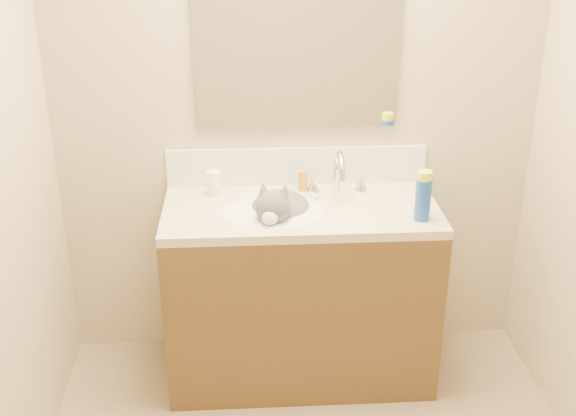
{
  "coord_description": "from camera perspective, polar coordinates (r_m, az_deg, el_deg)",
  "views": [
    {
      "loc": [
        -0.23,
        -1.88,
        2.15
      ],
      "look_at": [
        -0.06,
        0.92,
        0.88
      ],
      "focal_mm": 45.0,
      "sensor_mm": 36.0,
      "label": 1
    }
  ],
  "objects": [
    {
      "name": "vanity_cabinet",
      "position": [
        3.35,
        0.98,
        -6.97
      ],
      "size": [
        1.2,
        0.55,
        0.82
      ],
      "primitive_type": "cube",
      "color": "brown",
      "rests_on": "ground"
    },
    {
      "name": "room_shell",
      "position": [
        2.0,
        3.33,
        4.99
      ],
      "size": [
        2.24,
        2.54,
        2.52
      ],
      "color": "tan",
      "rests_on": "ground"
    },
    {
      "name": "backsplash",
      "position": [
        3.34,
        0.7,
        3.32
      ],
      "size": [
        1.2,
        0.02,
        0.18
      ],
      "primitive_type": "cube",
      "color": "silver",
      "rests_on": "counter_slab"
    },
    {
      "name": "spray_can",
      "position": [
        3.04,
        10.61,
        0.66
      ],
      "size": [
        0.07,
        0.07,
        0.18
      ],
      "primitive_type": "cylinder",
      "rotation": [
        0.0,
        0.0,
        0.04
      ],
      "color": "#1845A9",
      "rests_on": "counter_slab"
    },
    {
      "name": "pill_bottle",
      "position": [
        3.26,
        -5.91,
        1.99
      ],
      "size": [
        0.08,
        0.08,
        0.11
      ],
      "primitive_type": "cylinder",
      "rotation": [
        0.0,
        0.0,
        0.32
      ],
      "color": "white",
      "rests_on": "counter_slab"
    },
    {
      "name": "spray_cap",
      "position": [
        3.0,
        10.76,
        2.55
      ],
      "size": [
        0.06,
        0.06,
        0.04
      ],
      "primitive_type": "cylinder",
      "rotation": [
        0.0,
        0.0,
        0.04
      ],
      "color": "#DAF019",
      "rests_on": "spray_can"
    },
    {
      "name": "counter_slab",
      "position": [
        3.15,
        1.04,
        -0.26
      ],
      "size": [
        1.2,
        0.55,
        0.04
      ],
      "primitive_type": "cube",
      "color": "beige",
      "rests_on": "vanity_cabinet"
    },
    {
      "name": "cat",
      "position": [
        3.14,
        -0.67,
        -0.47
      ],
      "size": [
        0.36,
        0.43,
        0.32
      ],
      "rotation": [
        0.0,
        0.0,
        -0.26
      ],
      "color": "#4F4D4F",
      "rests_on": "basin"
    },
    {
      "name": "faucet",
      "position": [
        3.25,
        4.03,
        2.52
      ],
      "size": [
        0.28,
        0.2,
        0.21
      ],
      "color": "silver",
      "rests_on": "counter_slab"
    },
    {
      "name": "amber_bottle",
      "position": [
        3.29,
        1.16,
        2.17
      ],
      "size": [
        0.05,
        0.05,
        0.1
      ],
      "primitive_type": "cylinder",
      "rotation": [
        0.0,
        0.0,
        0.27
      ],
      "color": "orange",
      "rests_on": "counter_slab"
    },
    {
      "name": "silver_jar",
      "position": [
        3.32,
        1.15,
        2.09
      ],
      "size": [
        0.07,
        0.07,
        0.06
      ],
      "primitive_type": "cylinder",
      "rotation": [
        0.0,
        0.0,
        0.24
      ],
      "color": "#B7B7BC",
      "rests_on": "counter_slab"
    },
    {
      "name": "pill_label",
      "position": [
        3.27,
        -5.9,
        1.78
      ],
      "size": [
        0.07,
        0.07,
        0.04
      ],
      "primitive_type": "cylinder",
      "rotation": [
        0.0,
        0.0,
        0.32
      ],
      "color": "orange",
      "rests_on": "pill_bottle"
    },
    {
      "name": "basin",
      "position": [
        3.13,
        -1.12,
        -1.38
      ],
      "size": [
        0.45,
        0.36,
        0.14
      ],
      "primitive_type": "ellipsoid",
      "color": "white",
      "rests_on": "vanity_cabinet"
    },
    {
      "name": "toothbrush",
      "position": [
        3.2,
        2.29,
        0.7
      ],
      "size": [
        0.05,
        0.15,
        0.01
      ],
      "primitive_type": "cube",
      "rotation": [
        0.0,
        0.0,
        0.23
      ],
      "color": "white",
      "rests_on": "counter_slab"
    },
    {
      "name": "mirror",
      "position": [
        3.18,
        0.76,
        13.29
      ],
      "size": [
        0.9,
        0.02,
        0.8
      ],
      "primitive_type": "cube",
      "color": "white",
      "rests_on": "room_shell"
    },
    {
      "name": "toothbrush_head",
      "position": [
        3.2,
        2.29,
        0.74
      ],
      "size": [
        0.02,
        0.03,
        0.02
      ],
      "primitive_type": "cube",
      "rotation": [
        0.0,
        0.0,
        0.23
      ],
      "color": "#5D7CC6",
      "rests_on": "counter_slab"
    }
  ]
}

